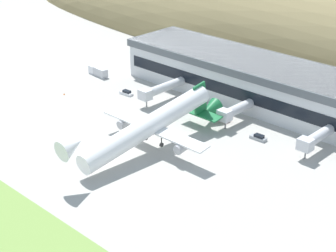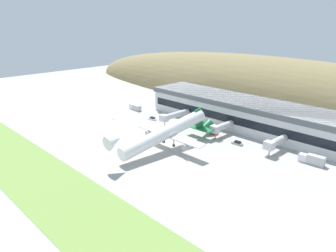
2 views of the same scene
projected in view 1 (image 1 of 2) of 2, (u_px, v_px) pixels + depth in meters
name	position (u px, v px, depth m)	size (l,w,h in m)	color
ground_plane	(126.00, 146.00, 138.81)	(384.50, 384.50, 0.00)	#ADAAA3
hill_backdrop	(310.00, 58.00, 201.65)	(317.54, 54.79, 52.13)	olive
terminal_building	(267.00, 82.00, 159.74)	(94.28, 21.59, 12.33)	silver
jetway_0	(160.00, 89.00, 162.93)	(3.38, 17.00, 5.43)	silver
jetway_1	(234.00, 111.00, 148.62)	(3.38, 12.74, 5.43)	silver
jetway_2	(315.00, 139.00, 133.53)	(3.38, 12.84, 5.43)	silver
cargo_airplane	(151.00, 126.00, 134.38)	(32.66, 51.69, 11.81)	white
service_car_0	(222.00, 118.00, 152.31)	(4.11, 1.72, 1.69)	#B21E1E
service_car_1	(126.00, 93.00, 169.30)	(4.55, 1.90, 1.41)	silver
service_car_2	(258.00, 138.00, 141.75)	(4.46, 1.89, 1.40)	#999EA3
fuel_truck	(98.00, 71.00, 184.23)	(8.31, 2.84, 2.83)	silver
traffic_cone_0	(122.00, 116.00, 154.33)	(0.52, 0.52, 0.58)	orange
traffic_cone_1	(64.00, 94.00, 169.34)	(0.52, 0.52, 0.58)	orange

